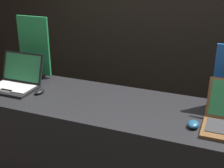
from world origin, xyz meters
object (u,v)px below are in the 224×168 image
Objects in this scene: laptop_front at (16,80)px; mouse_front at (40,91)px; promo_stand_front at (34,48)px; mouse_back at (193,124)px.

mouse_front is at bearing -8.07° from laptop_front.
mouse_front is 0.47m from promo_stand_front.
promo_stand_front is 1.50m from mouse_back.
promo_stand_front is 5.50× the size of mouse_back.
promo_stand_front is at bearing 90.00° from laptop_front.
laptop_front is 0.71× the size of promo_stand_front.
laptop_front is 0.25m from mouse_front.
mouse_back is at bearing -15.91° from promo_stand_front.
mouse_back is (1.18, -0.09, 0.00)m from mouse_front.
mouse_front is at bearing -52.25° from promo_stand_front.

